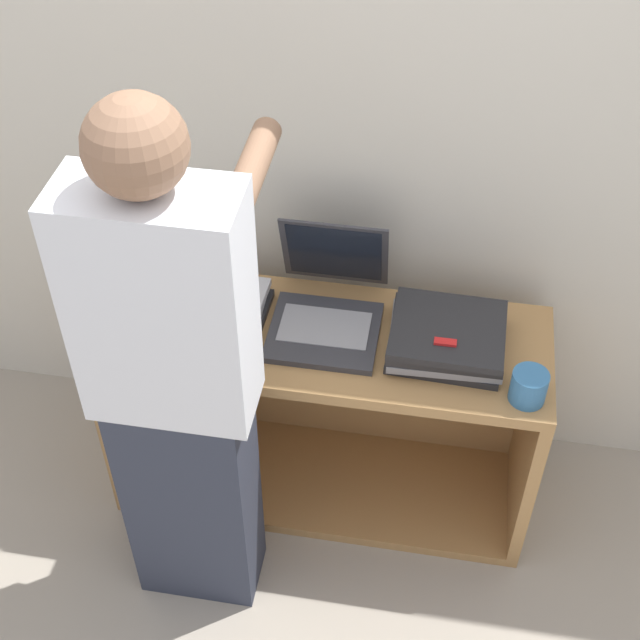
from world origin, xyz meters
name	(u,v)px	position (x,y,z in m)	size (l,w,h in m)	color
ground_plane	(312,538)	(0.00, 0.00, 0.00)	(12.00, 12.00, 0.00)	#9E9384
wall_back	(345,112)	(0.00, 0.56, 1.20)	(8.00, 0.05, 2.40)	beige
cart	(327,399)	(0.00, 0.29, 0.34)	(1.28, 0.45, 0.68)	#A87A47
laptop_open	(328,305)	(0.00, 0.29, 0.74)	(0.31, 0.37, 0.28)	#333338
laptop_stack_left	(209,311)	(-0.33, 0.23, 0.71)	(0.32, 0.29, 0.07)	#232326
laptop_stack_right	(447,337)	(0.34, 0.23, 0.73)	(0.32, 0.30, 0.09)	#232326
person	(177,390)	(-0.30, -0.16, 0.81)	(0.40, 0.53, 1.61)	#2D3342
mug	(529,387)	(0.56, 0.08, 0.73)	(0.10, 0.10, 0.09)	teal
inventory_tag	(445,342)	(0.34, 0.16, 0.78)	(0.06, 0.02, 0.01)	red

